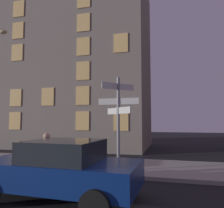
# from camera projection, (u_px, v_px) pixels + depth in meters

# --- Properties ---
(sidewalk_kerb) EXTENTS (40.00, 3.42, 0.14)m
(sidewalk_kerb) POSITION_uv_depth(u_px,v_px,m) (102.00, 166.00, 9.51)
(sidewalk_kerb) COLOR #9E9991
(sidewalk_kerb) RESTS_ON ground_plane
(signpost) EXTENTS (1.57, 1.16, 3.51)m
(signpost) POSITION_uv_depth(u_px,v_px,m) (118.00, 114.00, 8.36)
(signpost) COLOR gray
(signpost) RESTS_ON sidewalk_kerb
(car_far_oncoming) EXTENTS (4.24, 2.17, 1.49)m
(car_far_oncoming) POSITION_uv_depth(u_px,v_px,m) (60.00, 168.00, 5.63)
(car_far_oncoming) COLOR navy
(car_far_oncoming) RESTS_ON ground_plane
(cyclist) EXTENTS (1.82, 0.35, 1.61)m
(cyclist) POSITION_uv_depth(u_px,v_px,m) (47.00, 160.00, 6.91)
(cyclist) COLOR black
(cyclist) RESTS_ON ground_plane
(building_left_block) EXTENTS (12.51, 6.50, 12.64)m
(building_left_block) POSITION_uv_depth(u_px,v_px,m) (70.00, 68.00, 18.08)
(building_left_block) COLOR slate
(building_left_block) RESTS_ON ground_plane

